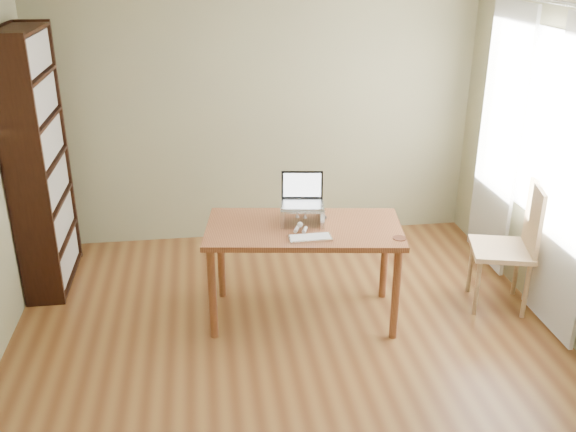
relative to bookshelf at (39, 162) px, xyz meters
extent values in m
cube|color=#5C3418|center=(1.83, -1.55, -1.06)|extent=(4.00, 4.50, 0.02)
cube|color=#938F62|center=(1.83, 0.71, 0.25)|extent=(4.00, 0.02, 2.60)
cube|color=white|center=(3.81, -0.75, 0.35)|extent=(0.01, 1.80, 1.40)
cube|color=black|center=(-0.01, -0.43, 0.00)|extent=(0.30, 0.04, 2.10)
cube|color=black|center=(-0.01, 0.43, 0.00)|extent=(0.30, 0.04, 2.10)
cube|color=black|center=(-0.15, 0.00, 0.00)|extent=(0.02, 0.90, 2.10)
cube|color=black|center=(-0.01, 0.00, -1.02)|extent=(0.30, 0.84, 0.02)
cube|color=black|center=(0.02, 0.00, -0.85)|extent=(0.20, 0.78, 0.28)
cube|color=black|center=(-0.01, 0.00, -0.68)|extent=(0.30, 0.84, 0.03)
cube|color=black|center=(0.02, 0.00, -0.51)|extent=(0.20, 0.78, 0.28)
cube|color=black|center=(-0.01, 0.00, -0.34)|extent=(0.30, 0.84, 0.02)
cube|color=black|center=(0.02, 0.00, -0.17)|extent=(0.20, 0.78, 0.28)
cube|color=black|center=(-0.01, 0.00, 0.00)|extent=(0.30, 0.84, 0.02)
cube|color=black|center=(0.02, 0.00, 0.17)|extent=(0.20, 0.78, 0.28)
cube|color=black|center=(-0.01, 0.00, 0.34)|extent=(0.30, 0.84, 0.02)
cube|color=black|center=(0.02, 0.00, 0.51)|extent=(0.20, 0.78, 0.28)
cube|color=black|center=(-0.01, 0.00, 0.68)|extent=(0.30, 0.84, 0.02)
cube|color=black|center=(0.02, 0.00, 0.85)|extent=(0.20, 0.78, 0.28)
cube|color=black|center=(-0.01, 0.00, 1.02)|extent=(0.30, 0.84, 0.03)
cube|color=white|center=(3.75, -1.30, 0.10)|extent=(0.03, 0.70, 2.20)
cube|color=white|center=(3.75, -0.20, 0.10)|extent=(0.03, 0.70, 2.20)
cylinder|color=silver|center=(3.75, -0.75, 1.23)|extent=(0.03, 1.90, 0.03)
cube|color=brown|center=(2.00, -0.86, -0.32)|extent=(1.51, 0.91, 0.04)
cylinder|color=brown|center=(1.34, -0.57, -0.70)|extent=(0.06, 0.06, 0.71)
cylinder|color=brown|center=(2.65, -0.57, -0.70)|extent=(0.06, 0.06, 0.71)
cylinder|color=brown|center=(1.34, -1.16, -0.70)|extent=(0.06, 0.06, 0.71)
cylinder|color=brown|center=(2.65, -1.16, -0.70)|extent=(0.06, 0.06, 0.71)
cube|color=silver|center=(1.85, -0.78, -0.24)|extent=(0.03, 0.25, 0.12)
cube|color=silver|center=(2.14, -0.78, -0.24)|extent=(0.03, 0.25, 0.12)
cube|color=silver|center=(2.00, -0.78, -0.17)|extent=(0.32, 0.25, 0.01)
cube|color=silver|center=(2.00, -0.78, -0.16)|extent=(0.34, 0.26, 0.02)
cube|color=black|center=(2.00, -0.66, -0.05)|extent=(0.31, 0.09, 0.20)
cube|color=white|center=(2.00, -0.67, -0.05)|extent=(0.28, 0.07, 0.17)
cube|color=silver|center=(2.00, -1.08, -0.29)|extent=(0.30, 0.13, 0.02)
cube|color=silver|center=(2.00, -1.08, -0.28)|extent=(0.28, 0.11, 0.00)
cylinder|color=#542D1C|center=(2.63, -1.16, -0.30)|extent=(0.10, 0.10, 0.01)
ellipsoid|color=#4D423C|center=(2.01, -0.75, -0.24)|extent=(0.15, 0.34, 0.12)
ellipsoid|color=#4D423C|center=(2.01, -0.64, -0.25)|extent=(0.14, 0.15, 0.11)
ellipsoid|color=#4D423C|center=(2.01, -0.94, -0.22)|extent=(0.09, 0.09, 0.08)
ellipsoid|color=silver|center=(2.01, -0.90, -0.25)|extent=(0.08, 0.08, 0.07)
sphere|color=silver|center=(2.01, -0.98, -0.24)|extent=(0.04, 0.04, 0.04)
cone|color=#4D423C|center=(1.98, -0.94, -0.18)|extent=(0.03, 0.04, 0.04)
cone|color=#4D423C|center=(2.04, -0.94, -0.18)|extent=(0.03, 0.04, 0.04)
cylinder|color=silver|center=(1.98, -0.95, -0.29)|extent=(0.03, 0.08, 0.03)
cylinder|color=silver|center=(2.04, -0.95, -0.29)|extent=(0.03, 0.08, 0.03)
cylinder|color=#4D423C|center=(2.10, -0.62, -0.28)|extent=(0.12, 0.19, 0.03)
cube|color=tan|center=(3.53, -0.91, -0.57)|extent=(0.55, 0.55, 0.04)
cylinder|color=tan|center=(3.35, -1.09, -0.81)|extent=(0.04, 0.04, 0.48)
cylinder|color=tan|center=(3.71, -1.09, -0.81)|extent=(0.04, 0.04, 0.48)
cylinder|color=tan|center=(3.35, -0.73, -0.81)|extent=(0.04, 0.04, 0.48)
cylinder|color=tan|center=(3.71, -0.73, -0.81)|extent=(0.04, 0.04, 0.48)
cube|color=tan|center=(3.74, -0.91, -0.31)|extent=(0.14, 0.42, 0.53)
camera|label=1|loc=(1.29, -5.08, 1.59)|focal=40.00mm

